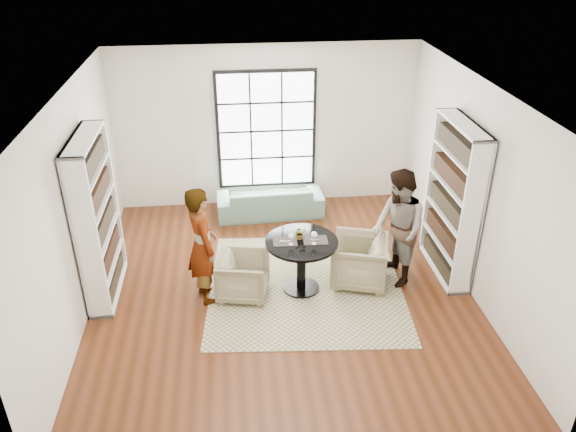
{
  "coord_description": "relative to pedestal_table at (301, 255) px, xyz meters",
  "views": [
    {
      "loc": [
        -0.66,
        -6.78,
        4.93
      ],
      "look_at": [
        0.12,
        0.4,
        1.04
      ],
      "focal_mm": 35.0,
      "sensor_mm": 36.0,
      "label": 1
    }
  ],
  "objects": [
    {
      "name": "ground",
      "position": [
        -0.27,
        -0.02,
        -0.6
      ],
      "size": [
        6.0,
        6.0,
        0.0
      ],
      "primitive_type": "plane",
      "color": "#592A15"
    },
    {
      "name": "placemat_right",
      "position": [
        0.2,
        -0.01,
        0.24
      ],
      "size": [
        0.35,
        0.27,
        0.01
      ],
      "primitive_type": "cube",
      "rotation": [
        0.0,
        0.0,
        -0.04
      ],
      "color": "black",
      "rests_on": "pedestal_table"
    },
    {
      "name": "room_shell",
      "position": [
        -0.27,
        0.53,
        0.66
      ],
      "size": [
        6.0,
        6.01,
        6.0
      ],
      "color": "silver",
      "rests_on": "ground"
    },
    {
      "name": "person_left",
      "position": [
        -1.4,
        -0.05,
        0.28
      ],
      "size": [
        0.59,
        0.74,
        1.76
      ],
      "primitive_type": "imported",
      "rotation": [
        0.0,
        0.0,
        1.88
      ],
      "color": "gray",
      "rests_on": "ground"
    },
    {
      "name": "placemat_left",
      "position": [
        -0.24,
        -0.0,
        0.24
      ],
      "size": [
        0.35,
        0.27,
        0.01
      ],
      "primitive_type": "cube",
      "rotation": [
        0.0,
        0.0,
        -0.04
      ],
      "color": "black",
      "rests_on": "pedestal_table"
    },
    {
      "name": "armchair_left",
      "position": [
        -0.85,
        -0.05,
        -0.28
      ],
      "size": [
        0.84,
        0.82,
        0.65
      ],
      "primitive_type": "imported",
      "rotation": [
        0.0,
        0.0,
        1.38
      ],
      "color": "tan",
      "rests_on": "ground"
    },
    {
      "name": "sofa",
      "position": [
        -0.27,
        2.43,
        -0.32
      ],
      "size": [
        1.96,
        0.83,
        0.57
      ],
      "primitive_type": "imported",
      "rotation": [
        0.0,
        0.0,
        3.18
      ],
      "color": "slate",
      "rests_on": "ground"
    },
    {
      "name": "cutlery_left",
      "position": [
        -0.24,
        -0.0,
        0.24
      ],
      "size": [
        0.15,
        0.23,
        0.01
      ],
      "primitive_type": null,
      "rotation": [
        0.0,
        0.0,
        -0.04
      ],
      "color": "#BDBDC1",
      "rests_on": "placemat_left"
    },
    {
      "name": "cutlery_right",
      "position": [
        0.2,
        -0.01,
        0.24
      ],
      "size": [
        0.15,
        0.23,
        0.01
      ],
      "primitive_type": null,
      "rotation": [
        0.0,
        0.0,
        -0.04
      ],
      "color": "#BDBDC1",
      "rests_on": "placemat_right"
    },
    {
      "name": "pedestal_table",
      "position": [
        0.0,
        0.0,
        0.0
      ],
      "size": [
        1.05,
        1.05,
        0.83
      ],
      "rotation": [
        0.0,
        0.0,
        -0.04
      ],
      "color": "black",
      "rests_on": "ground"
    },
    {
      "name": "wine_glass_right",
      "position": [
        0.16,
        -0.1,
        0.37
      ],
      "size": [
        0.09,
        0.09,
        0.2
      ],
      "color": "silver",
      "rests_on": "pedestal_table"
    },
    {
      "name": "rug",
      "position": [
        0.08,
        0.05,
        -0.59
      ],
      "size": [
        3.07,
        3.07,
        0.01
      ],
      "primitive_type": "cube",
      "rotation": [
        0.0,
        0.0,
        -0.08
      ],
      "color": "tan",
      "rests_on": "ground"
    },
    {
      "name": "flower_centerpiece",
      "position": [
        -0.01,
        0.06,
        0.32
      ],
      "size": [
        0.17,
        0.15,
        0.19
      ],
      "primitive_type": "imported",
      "rotation": [
        0.0,
        0.0,
        0.02
      ],
      "color": "gray",
      "rests_on": "pedestal_table"
    },
    {
      "name": "armchair_right",
      "position": [
        0.88,
        0.09,
        -0.23
      ],
      "size": [
        1.01,
        0.99,
        0.74
      ],
      "primitive_type": "imported",
      "rotation": [
        0.0,
        0.0,
        -1.86
      ],
      "color": "#C4BA8C",
      "rests_on": "ground"
    },
    {
      "name": "person_right",
      "position": [
        1.43,
        0.09,
        0.29
      ],
      "size": [
        0.79,
        0.96,
        1.79
      ],
      "primitive_type": "imported",
      "rotation": [
        0.0,
        0.0,
        -1.43
      ],
      "color": "gray",
      "rests_on": "ground"
    },
    {
      "name": "wine_glass_left",
      "position": [
        -0.16,
        -0.09,
        0.36
      ],
      "size": [
        0.08,
        0.08,
        0.18
      ],
      "color": "silver",
      "rests_on": "pedestal_table"
    }
  ]
}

